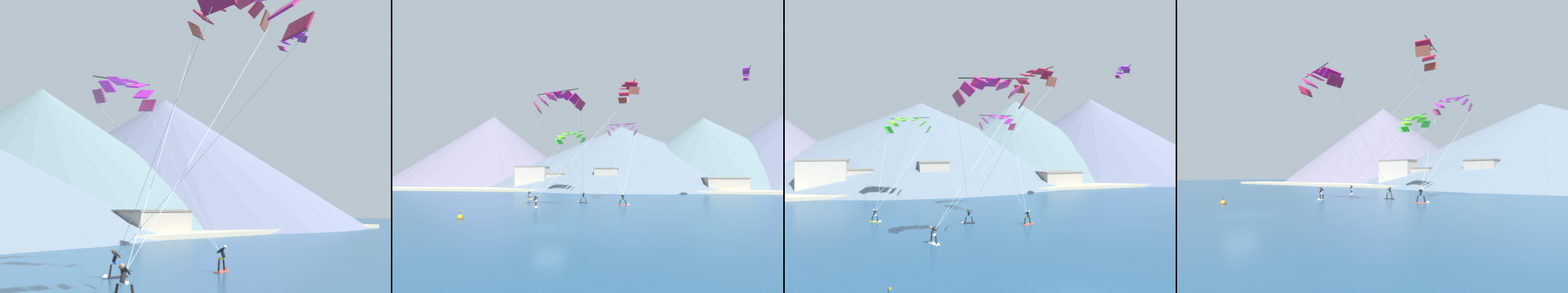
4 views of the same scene
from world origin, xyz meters
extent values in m
plane|color=navy|center=(0.00, 0.00, 0.00)|extent=(400.00, 400.00, 0.00)
cube|color=black|center=(-1.03, 20.86, 0.04)|extent=(1.46, 0.50, 0.07)
cylinder|color=black|center=(-0.64, 20.84, 0.43)|extent=(0.25, 0.13, 0.73)
cylinder|color=black|center=(-1.43, 20.88, 0.43)|extent=(0.25, 0.13, 0.73)
cube|color=blue|center=(-1.03, 20.86, 0.83)|extent=(0.25, 0.32, 0.12)
cylinder|color=black|center=(-1.03, 20.98, 1.16)|extent=(0.24, 0.46, 0.62)
cylinder|color=black|center=(-0.91, 20.87, 1.34)|extent=(0.11, 0.53, 0.40)
cylinder|color=black|center=(-1.15, 20.88, 1.34)|extent=(0.11, 0.53, 0.40)
cylinder|color=black|center=(-1.04, 20.70, 1.31)|extent=(0.52, 0.06, 0.03)
sphere|color=brown|center=(-1.02, 21.16, 1.53)|extent=(0.22, 0.22, 0.22)
cone|color=white|center=(-1.90, 20.90, 0.10)|extent=(0.32, 0.37, 0.36)
cube|color=white|center=(-6.34, 13.68, 0.04)|extent=(0.98, 1.50, 0.07)
cylinder|color=black|center=(-6.50, 14.04, 0.45)|extent=(0.22, 0.28, 0.76)
cylinder|color=black|center=(-6.18, 13.32, 0.45)|extent=(0.22, 0.28, 0.76)
cube|color=white|center=(-6.34, 13.68, 0.86)|extent=(0.39, 0.35, 0.12)
cylinder|color=black|center=(-6.45, 13.63, 1.21)|extent=(0.52, 0.40, 0.65)
cylinder|color=black|center=(-6.41, 13.79, 1.39)|extent=(0.54, 0.30, 0.42)
cylinder|color=black|center=(-6.31, 13.56, 1.39)|extent=(0.54, 0.30, 0.42)
cylinder|color=black|center=(-6.19, 13.75, 1.36)|extent=(0.24, 0.49, 0.03)
sphere|color=#9E7051|center=(-6.61, 13.56, 1.60)|extent=(0.23, 0.23, 0.23)
cone|color=white|center=(-5.99, 12.88, 0.10)|extent=(0.45, 0.42, 0.36)
cube|color=#E54C33|center=(5.37, 18.18, 0.04)|extent=(1.51, 0.84, 0.07)
cylinder|color=black|center=(4.99, 18.06, 0.44)|extent=(0.28, 0.19, 0.75)
cylinder|color=black|center=(5.75, 18.29, 0.44)|extent=(0.28, 0.19, 0.75)
cube|color=yellow|center=(5.37, 18.18, 0.85)|extent=(0.32, 0.37, 0.12)
cylinder|color=black|center=(5.40, 18.09, 1.19)|extent=(0.34, 0.47, 0.64)
cylinder|color=black|center=(5.25, 18.15, 1.38)|extent=(0.24, 0.54, 0.41)
cylinder|color=black|center=(5.49, 18.22, 1.38)|extent=(0.24, 0.54, 0.41)
cylinder|color=black|center=(5.32, 18.35, 1.34)|extent=(0.51, 0.18, 0.03)
sphere|color=beige|center=(5.44, 17.94, 1.59)|extent=(0.23, 0.23, 0.23)
cone|color=white|center=(6.20, 18.43, 0.10)|extent=(0.39, 0.43, 0.36)
cube|color=yellow|center=(-11.82, 24.92, 0.04)|extent=(1.39, 1.26, 0.07)
cylinder|color=black|center=(-12.13, 25.17, 0.42)|extent=(0.25, 0.24, 0.70)
cylinder|color=black|center=(-11.52, 24.66, 0.42)|extent=(0.25, 0.24, 0.70)
cube|color=white|center=(-11.82, 24.92, 0.80)|extent=(0.36, 0.37, 0.12)
cylinder|color=black|center=(-11.88, 24.85, 1.12)|extent=(0.41, 0.43, 0.60)
cylinder|color=black|center=(-11.90, 25.00, 1.29)|extent=(0.38, 0.44, 0.39)
cylinder|color=black|center=(-11.73, 24.85, 1.29)|extent=(0.38, 0.44, 0.39)
cylinder|color=black|center=(-11.70, 25.07, 1.26)|extent=(0.42, 0.36, 0.03)
sphere|color=beige|center=(-11.96, 24.75, 1.49)|extent=(0.21, 0.21, 0.21)
cone|color=white|center=(-11.15, 24.36, 0.10)|extent=(0.46, 0.47, 0.36)
cube|color=#A0153C|center=(0.68, 9.19, 12.90)|extent=(1.11, 1.76, 1.20)
cube|color=#CE1175|center=(-0.04, 9.40, 13.73)|extent=(1.32, 1.80, 1.05)
cube|color=#CE1175|center=(-1.01, 9.58, 14.27)|extent=(1.39, 1.82, 0.77)
cube|color=#CE1175|center=(-2.10, 9.72, 14.45)|extent=(1.32, 1.83, 0.41)
cube|color=#CE1175|center=(-3.20, 9.79, 14.27)|extent=(1.20, 1.83, 0.77)
cube|color=#CE1175|center=(-4.18, 9.79, 13.73)|extent=(0.99, 1.82, 1.05)
cube|color=#A0153C|center=(-4.93, 9.72, 12.90)|extent=(0.79, 1.79, 1.20)
cylinder|color=black|center=(-2.17, 8.95, 14.58)|extent=(5.65, 1.62, 0.10)
cylinder|color=silver|center=(-0.06, 14.90, 6.86)|extent=(1.99, 11.65, 11.12)
cylinder|color=silver|center=(-3.11, 15.19, 6.86)|extent=(4.17, 11.07, 11.12)
cube|color=#A44634|center=(5.60, 20.57, 16.51)|extent=(1.70, 0.88, 1.14)
cube|color=red|center=(5.71, 19.98, 17.39)|extent=(1.80, 1.23, 0.99)
cube|color=red|center=(5.94, 19.12, 17.98)|extent=(1.85, 1.48, 0.70)
cube|color=red|center=(6.27, 18.13, 18.19)|extent=(1.87, 1.57, 0.29)
cube|color=red|center=(6.64, 17.15, 17.98)|extent=(1.83, 1.59, 0.70)
cube|color=red|center=(6.99, 16.34, 17.39)|extent=(1.75, 1.45, 0.99)
cube|color=#A44634|center=(7.28, 15.81, 16.51)|extent=(1.62, 1.17, 1.14)
cylinder|color=black|center=(6.94, 18.36, 18.27)|extent=(1.26, 4.98, 0.10)
cylinder|color=silver|center=(-0.30, 17.24, 8.68)|extent=(11.84, 7.03, 14.65)
cylinder|color=silver|center=(0.59, 14.71, 8.68)|extent=(13.61, 1.97, 14.65)
cube|color=#A9346A|center=(2.63, 27.70, 12.39)|extent=(0.77, 1.42, 1.14)
cube|color=#C722C7|center=(3.23, 27.55, 13.20)|extent=(1.01, 1.43, 1.02)
cube|color=#C722C7|center=(4.10, 27.47, 13.75)|extent=(1.10, 1.43, 0.76)
cube|color=#C722C7|center=(5.12, 27.46, 13.94)|extent=(1.11, 1.43, 0.40)
cube|color=#C722C7|center=(6.12, 27.52, 13.75)|extent=(1.18, 1.43, 0.76)
cube|color=#C722C7|center=(6.99, 27.66, 13.20)|extent=(1.09, 1.42, 1.02)
cube|color=#A9346A|center=(7.59, 27.84, 12.39)|extent=(0.85, 1.41, 1.14)
cylinder|color=black|center=(5.10, 28.08, 14.06)|extent=(4.99, 0.96, 0.10)
cylinder|color=silver|center=(3.89, 23.07, 6.63)|extent=(2.90, 9.47, 10.58)
cylinder|color=silver|center=(6.54, 23.14, 6.63)|extent=(2.46, 9.62, 10.58)
cube|color=green|center=(-10.16, 38.35, 12.35)|extent=(1.78, 2.11, 1.41)
cube|color=#60E81F|center=(-9.38, 37.88, 13.33)|extent=(2.00, 2.25, 1.21)
cube|color=#60E81F|center=(-8.33, 37.36, 13.96)|extent=(2.09, 2.36, 0.88)
cube|color=#60E81F|center=(-7.12, 36.84, 14.17)|extent=(2.04, 2.41, 0.45)
cube|color=#60E81F|center=(-5.89, 36.39, 13.96)|extent=(1.90, 2.41, 0.88)
cube|color=#60E81F|center=(-4.76, 36.06, 13.33)|extent=(1.64, 2.37, 1.21)
cube|color=green|center=(-3.88, 35.88, 12.35)|extent=(1.28, 2.28, 1.41)
cylinder|color=black|center=(-6.79, 37.69, 14.32)|extent=(6.08, 3.66, 0.10)
cylinder|color=silver|center=(-11.06, 31.81, 6.52)|extent=(1.32, 13.52, 10.52)
cylinder|color=silver|center=(-7.63, 30.46, 6.52)|extent=(8.18, 10.82, 10.52)
sphere|color=orange|center=(-10.45, 3.32, 0.15)|extent=(0.56, 0.56, 0.56)
cylinder|color=black|center=(-10.45, 3.32, 0.65)|extent=(0.04, 0.04, 0.44)
cube|color=orange|center=(-10.36, 3.32, 0.83)|extent=(0.18, 0.01, 0.12)
cube|color=#BCAD8E|center=(0.00, 51.01, 0.35)|extent=(180.00, 10.00, 0.70)
cube|color=#A89E8E|center=(-0.37, 54.68, 3.15)|extent=(6.49, 6.55, 6.30)
cube|color=slate|center=(-0.37, 54.68, 6.45)|extent=(6.75, 6.81, 0.30)
cube|color=#B7AD9E|center=(-22.68, 53.91, 3.45)|extent=(9.08, 4.54, 6.91)
cube|color=gray|center=(-22.68, 53.91, 7.06)|extent=(9.44, 4.72, 0.30)
cube|color=#A89E8E|center=(-15.67, 55.92, 2.42)|extent=(5.11, 4.76, 4.83)
cube|color=slate|center=(-15.67, 55.92, 4.98)|extent=(5.31, 4.96, 0.30)
cone|color=slate|center=(2.27, 103.68, 13.86)|extent=(125.09, 125.09, 27.73)
cone|color=slate|center=(-59.36, 95.63, 16.64)|extent=(86.48, 86.48, 33.27)
camera|label=1|loc=(-21.65, -4.71, 4.02)|focal=50.00mm
camera|label=2|loc=(6.63, -21.15, 4.31)|focal=24.00mm
camera|label=3|loc=(-10.66, -14.55, 8.38)|focal=28.00mm
camera|label=4|loc=(23.31, -12.13, 3.11)|focal=28.00mm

